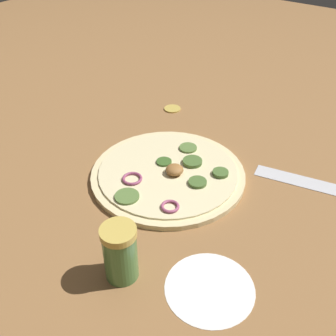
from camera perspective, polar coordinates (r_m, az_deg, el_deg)
name	(u,v)px	position (r m, az deg, el deg)	size (l,w,h in m)	color
ground_plane	(168,176)	(0.82, 0.00, -1.19)	(3.00, 3.00, 0.00)	olive
pizza	(168,173)	(0.82, 0.06, -0.79)	(0.32, 0.32, 0.03)	beige
spice_jar	(120,253)	(0.61, -6.94, -12.09)	(0.05, 0.05, 0.10)	#4C7F42
loose_cap	(172,108)	(1.07, 0.64, 8.68)	(0.04, 0.04, 0.01)	gold
flour_patch	(210,288)	(0.63, 6.07, -16.96)	(0.14, 0.14, 0.00)	white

